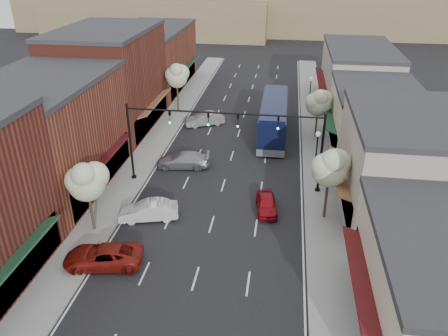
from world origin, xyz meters
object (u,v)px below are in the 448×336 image
at_px(lamp_post_near, 317,147).
at_px(coach_bus, 274,117).
at_px(tree_right_far, 319,102).
at_px(tree_left_far, 177,75).
at_px(signal_mast_left, 157,132).
at_px(lamp_post_far, 310,89).
at_px(red_hatchback, 266,204).
at_px(parked_car_b, 149,211).
at_px(tree_right_near, 331,167).
at_px(signal_mast_right, 293,140).
at_px(parked_car_e, 204,119).
at_px(parked_car_a, 103,256).
at_px(parked_car_c, 183,160).
at_px(tree_left_near, 87,180).

height_order(lamp_post_near, coach_bus, lamp_post_near).
relative_size(tree_right_far, tree_left_far, 0.89).
bearing_deg(signal_mast_left, coach_bus, 52.30).
relative_size(lamp_post_far, red_hatchback, 1.18).
bearing_deg(coach_bus, parked_car_b, -115.53).
relative_size(tree_right_near, lamp_post_near, 1.34).
xyz_separation_m(lamp_post_near, lamp_post_far, (0.00, 17.50, 0.00)).
bearing_deg(signal_mast_right, parked_car_e, 125.49).
bearing_deg(tree_right_near, parked_car_b, -171.86).
distance_m(tree_left_far, parked_car_a, 29.83).
bearing_deg(parked_car_b, tree_right_far, 128.84).
bearing_deg(parked_car_c, coach_bus, 133.32).
height_order(signal_mast_right, tree_left_near, signal_mast_right).
bearing_deg(tree_left_far, red_hatchback, -60.50).
xyz_separation_m(lamp_post_far, parked_car_e, (-12.00, -6.23, -2.26)).
distance_m(tree_right_far, parked_car_c, 15.76).
bearing_deg(lamp_post_near, parked_car_c, 177.66).
xyz_separation_m(lamp_post_far, parked_car_c, (-12.00, -17.01, -2.29)).
bearing_deg(parked_car_e, parked_car_c, -26.14).
height_order(tree_right_far, red_hatchback, tree_right_far).
bearing_deg(lamp_post_far, tree_left_far, -172.70).
relative_size(tree_right_far, parked_car_a, 1.07).
relative_size(tree_left_near, parked_car_e, 1.26).
relative_size(lamp_post_far, coach_bus, 0.35).
height_order(parked_car_a, parked_car_c, parked_car_c).
bearing_deg(red_hatchback, signal_mast_right, 56.70).
xyz_separation_m(coach_bus, parked_car_a, (-9.84, -23.65, -1.28)).
bearing_deg(red_hatchback, parked_car_e, 107.47).
relative_size(tree_left_near, tree_left_far, 0.93).
bearing_deg(parked_car_c, tree_left_far, -170.46).
xyz_separation_m(tree_right_near, red_hatchback, (-4.43, 0.50, -3.81)).
xyz_separation_m(signal_mast_left, tree_right_near, (13.97, -4.05, -0.17)).
relative_size(parked_car_a, parked_car_b, 1.15).
distance_m(coach_bus, red_hatchback, 15.71).
distance_m(signal_mast_right, parked_car_e, 17.35).
bearing_deg(parked_car_c, tree_right_near, 55.05).
height_order(tree_right_near, tree_left_near, tree_right_near).
bearing_deg(coach_bus, lamp_post_near, -67.20).
bearing_deg(signal_mast_left, tree_left_far, 98.35).
relative_size(tree_left_far, lamp_post_far, 1.38).
xyz_separation_m(lamp_post_far, parked_car_a, (-13.90, -31.55, -2.30)).
xyz_separation_m(signal_mast_right, lamp_post_near, (2.18, 2.50, -1.62)).
bearing_deg(parked_car_b, tree_left_far, 173.38).
height_order(tree_left_far, parked_car_c, tree_left_far).
bearing_deg(tree_right_near, tree_left_near, -166.45).
xyz_separation_m(parked_car_b, parked_car_e, (0.61, 19.71, 0.02)).
distance_m(tree_right_near, parked_car_c, 14.87).
xyz_separation_m(lamp_post_near, red_hatchback, (-3.89, -6.06, -2.37)).
distance_m(signal_mast_left, tree_right_near, 14.55).
relative_size(parked_car_b, parked_car_e, 0.98).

